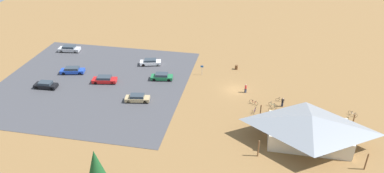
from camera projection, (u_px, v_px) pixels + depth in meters
The scene contains 25 objects.
ground at pixel (235, 90), 68.47m from camera, with size 160.00×160.00×0.00m, color olive.
parking_lot_asphalt at pixel (93, 83), 70.87m from camera, with size 35.86×34.65×0.05m, color #424247.
bike_pavilion at pixel (310, 127), 53.55m from camera, with size 14.83×9.98×4.73m.
trash_bin at pixel (236, 67), 75.75m from camera, with size 0.60×0.60×0.90m, color brown.
lot_sign at pixel (202, 69), 73.09m from camera, with size 0.56×0.08×2.20m.
pine_center at pixel (96, 167), 42.97m from camera, with size 2.66×2.66×7.28m.
bicycle_red_lone_east at pixel (254, 102), 63.89m from camera, with size 1.57×0.79×0.82m.
bicycle_teal_yard_right at pixel (273, 105), 63.15m from camera, with size 1.52×1.00×0.87m.
bicycle_white_edge_south at pixel (353, 128), 57.40m from camera, with size 1.33×1.14×0.80m.
bicycle_green_trailside at pixel (346, 120), 59.11m from camera, with size 1.17×1.39×0.89m.
bicycle_silver_front_row at pixel (353, 114), 60.78m from camera, with size 1.25×1.14×0.80m.
bicycle_black_yard_front at pixel (280, 100), 64.73m from camera, with size 1.62×0.48×0.81m.
bicycle_orange_near_porch at pixel (315, 110), 61.85m from camera, with size 1.76×0.48×0.93m.
bicycle_purple_yard_center at pixel (255, 111), 61.63m from camera, with size 0.48×1.71×0.84m.
bicycle_yellow_yard_left at pixel (273, 111), 61.49m from camera, with size 1.37×1.10×0.81m.
bicycle_blue_near_sign at pixel (332, 115), 60.30m from camera, with size 1.70×0.71×0.91m.
car_red_inner_stall at pixel (105, 79), 70.51m from camera, with size 4.91×2.59×1.36m.
car_black_end_stall at pixel (46, 85), 68.69m from camera, with size 4.34×1.94×1.32m.
car_white_far_end at pixel (150, 62), 77.38m from camera, with size 4.68×2.79×1.30m.
car_green_aisle_side at pixel (162, 77), 71.60m from camera, with size 4.49×2.42×1.35m.
car_silver_second_row at pixel (69, 49), 83.42m from camera, with size 4.98×2.44×1.40m.
car_blue_front_row at pixel (72, 70), 73.92m from camera, with size 5.03×2.68×1.37m.
car_tan_mid_lot at pixel (137, 98), 64.51m from camera, with size 4.54×2.36×1.35m.
visitor_crossing_yard at pixel (283, 102), 63.04m from camera, with size 0.37×0.36×1.70m.
visitor_by_pavilion at pixel (246, 88), 67.18m from camera, with size 0.40×0.38×1.73m.
Camera 1 is at (-3.40, 59.73, 34.27)m, focal length 34.08 mm.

